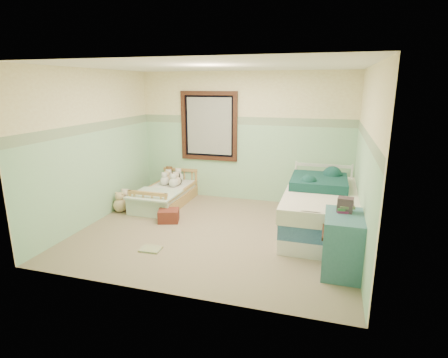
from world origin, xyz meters
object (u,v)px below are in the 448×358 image
(toddler_bed_frame, at_px, (166,199))
(twin_bed_frame, at_px, (319,224))
(red_pillow, at_px, (169,216))
(plush_floor_cream, at_px, (126,202))
(plush_floor_tan, at_px, (120,205))
(dresser, at_px, (342,244))
(floor_book, at_px, (151,249))

(toddler_bed_frame, bearing_deg, twin_bed_frame, -10.58)
(twin_bed_frame, distance_m, red_pillow, 2.47)
(plush_floor_cream, height_order, plush_floor_tan, plush_floor_cream)
(twin_bed_frame, height_order, dresser, dresser)
(plush_floor_cream, distance_m, twin_bed_frame, 3.50)
(dresser, bearing_deg, plush_floor_tan, 163.78)
(red_pillow, xyz_separation_m, floor_book, (0.22, -1.07, -0.09))
(red_pillow, height_order, floor_book, red_pillow)
(plush_floor_tan, relative_size, dresser, 0.34)
(toddler_bed_frame, bearing_deg, red_pillow, -62.14)
(plush_floor_tan, bearing_deg, plush_floor_cream, 90.00)
(dresser, height_order, floor_book, dresser)
(toddler_bed_frame, relative_size, red_pillow, 4.50)
(twin_bed_frame, height_order, floor_book, twin_bed_frame)
(plush_floor_tan, xyz_separation_m, floor_book, (1.27, -1.26, -0.11))
(plush_floor_cream, relative_size, plush_floor_tan, 1.03)
(toddler_bed_frame, height_order, plush_floor_tan, plush_floor_tan)
(plush_floor_cream, xyz_separation_m, floor_book, (1.27, -1.45, -0.12))
(toddler_bed_frame, xyz_separation_m, floor_book, (0.67, -1.92, -0.08))
(plush_floor_cream, distance_m, floor_book, 1.94)
(floor_book, bearing_deg, red_pillow, 99.23)
(plush_floor_tan, height_order, dresser, dresser)
(toddler_bed_frame, bearing_deg, plush_floor_tan, -132.60)
(toddler_bed_frame, xyz_separation_m, plush_floor_tan, (-0.60, -0.66, 0.03))
(plush_floor_tan, height_order, floor_book, plush_floor_tan)
(red_pillow, bearing_deg, toddler_bed_frame, 117.86)
(toddler_bed_frame, xyz_separation_m, plush_floor_cream, (-0.60, -0.46, 0.03))
(toddler_bed_frame, distance_m, twin_bed_frame, 2.95)
(twin_bed_frame, bearing_deg, floor_book, -148.25)
(plush_floor_cream, xyz_separation_m, dresser, (3.81, -1.30, 0.24))
(twin_bed_frame, xyz_separation_m, floor_book, (-2.23, -1.38, -0.10))
(plush_floor_tan, xyz_separation_m, twin_bed_frame, (3.50, 0.11, -0.02))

